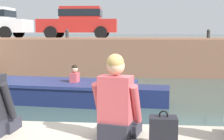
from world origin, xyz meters
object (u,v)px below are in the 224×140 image
(mooring_bollard_east, at_px, (208,34))
(bottle_drink, at_px, (111,131))
(motorboat_passing, at_px, (59,91))
(car_left_inner_red, at_px, (79,21))
(backpack_on_ledge, at_px, (163,133))
(mooring_bollard_mid, at_px, (67,34))
(person_seated_right, at_px, (117,106))

(mooring_bollard_east, height_order, bottle_drink, mooring_bollard_east)
(motorboat_passing, xyz_separation_m, bottle_drink, (2.02, -5.24, 0.59))
(motorboat_passing, relative_size, bottle_drink, 29.29)
(motorboat_passing, bearing_deg, car_left_inner_red, 96.06)
(motorboat_passing, distance_m, mooring_bollard_east, 7.31)
(motorboat_passing, xyz_separation_m, car_left_inner_red, (-0.72, 6.74, 2.18))
(car_left_inner_red, xyz_separation_m, backpack_on_ledge, (3.29, -12.21, -1.52))
(car_left_inner_red, xyz_separation_m, mooring_bollard_mid, (-0.20, -1.81, -0.61))
(bottle_drink, bearing_deg, backpack_on_ledge, -22.62)
(car_left_inner_red, bearing_deg, backpack_on_ledge, -74.90)
(motorboat_passing, bearing_deg, backpack_on_ledge, -64.76)
(car_left_inner_red, bearing_deg, person_seated_right, -76.82)
(mooring_bollard_mid, bearing_deg, car_left_inner_red, 83.70)
(backpack_on_ledge, bearing_deg, bottle_drink, 157.38)
(bottle_drink, bearing_deg, mooring_bollard_east, 72.83)
(motorboat_passing, distance_m, backpack_on_ledge, 6.08)
(mooring_bollard_east, xyz_separation_m, bottle_drink, (-3.14, -10.17, -0.99))
(bottle_drink, bearing_deg, person_seated_right, 41.84)
(mooring_bollard_east, height_order, backpack_on_ledge, mooring_bollard_east)
(mooring_bollard_east, relative_size, backpack_on_ledge, 1.09)
(car_left_inner_red, height_order, mooring_bollard_east, car_left_inner_red)
(bottle_drink, height_order, backpack_on_ledge, backpack_on_ledge)
(person_seated_right, xyz_separation_m, bottle_drink, (-0.06, -0.05, -0.28))
(mooring_bollard_mid, distance_m, person_seated_right, 10.58)
(motorboat_passing, xyz_separation_m, backpack_on_ledge, (2.58, -5.47, 0.66))
(car_left_inner_red, relative_size, mooring_bollard_east, 8.77)
(mooring_bollard_mid, xyz_separation_m, backpack_on_ledge, (3.49, -10.40, -0.91))
(mooring_bollard_mid, bearing_deg, person_seated_right, -73.52)
(car_left_inner_red, distance_m, mooring_bollard_mid, 1.92)
(person_seated_right, height_order, bottle_drink, person_seated_right)
(car_left_inner_red, bearing_deg, motorboat_passing, -83.94)
(car_left_inner_red, bearing_deg, bottle_drink, -77.13)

